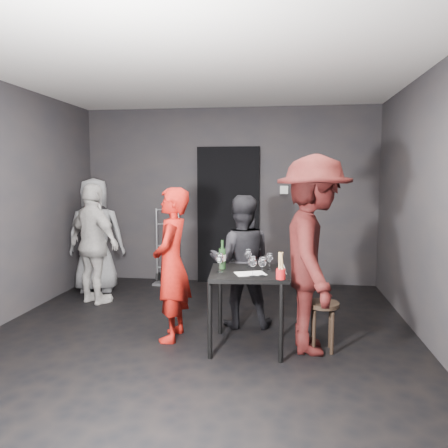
# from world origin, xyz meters

# --- Properties ---
(floor) EXTENTS (4.50, 5.00, 0.02)m
(floor) POSITION_xyz_m (0.00, 0.00, 0.00)
(floor) COLOR black
(floor) RESTS_ON ground
(ceiling) EXTENTS (4.50, 5.00, 0.02)m
(ceiling) POSITION_xyz_m (0.00, 0.00, 2.70)
(ceiling) COLOR silver
(ceiling) RESTS_ON ground
(wall_back) EXTENTS (4.50, 0.04, 2.70)m
(wall_back) POSITION_xyz_m (0.00, 2.50, 1.35)
(wall_back) COLOR black
(wall_back) RESTS_ON ground
(wall_front) EXTENTS (4.50, 0.04, 2.70)m
(wall_front) POSITION_xyz_m (0.00, -2.50, 1.35)
(wall_front) COLOR black
(wall_front) RESTS_ON ground
(wall_right) EXTENTS (0.04, 5.00, 2.70)m
(wall_right) POSITION_xyz_m (2.25, 0.00, 1.35)
(wall_right) COLOR black
(wall_right) RESTS_ON ground
(doorway) EXTENTS (0.95, 0.10, 2.10)m
(doorway) POSITION_xyz_m (0.00, 2.44, 1.05)
(doorway) COLOR black
(doorway) RESTS_ON ground
(wallbox_upper) EXTENTS (0.12, 0.06, 0.12)m
(wallbox_upper) POSITION_xyz_m (0.85, 2.45, 1.45)
(wallbox_upper) COLOR #B7B7B2
(wallbox_upper) RESTS_ON wall_back
(wallbox_lower) EXTENTS (0.10, 0.06, 0.14)m
(wallbox_lower) POSITION_xyz_m (1.05, 2.45, 1.40)
(wallbox_lower) COLOR #B7B7B2
(wallbox_lower) RESTS_ON wall_back
(hand_truck) EXTENTS (0.39, 0.33, 1.16)m
(hand_truck) POSITION_xyz_m (-0.92, 2.22, 0.21)
(hand_truck) COLOR #B2B2B7
(hand_truck) RESTS_ON floor
(tasting_table) EXTENTS (0.72, 0.72, 0.75)m
(tasting_table) POSITION_xyz_m (0.52, -0.13, 0.65)
(tasting_table) COLOR black
(tasting_table) RESTS_ON floor
(stool) EXTENTS (0.31, 0.31, 0.47)m
(stool) POSITION_xyz_m (1.23, -0.13, 0.36)
(stool) COLOR black
(stool) RESTS_ON floor
(server_red) EXTENTS (0.39, 0.58, 1.58)m
(server_red) POSITION_xyz_m (-0.26, -0.01, 0.79)
(server_red) COLOR #A4130C
(server_red) RESTS_ON floor
(woman_black) EXTENTS (0.71, 0.44, 1.40)m
(woman_black) POSITION_xyz_m (0.39, 0.49, 0.70)
(woman_black) COLOR black
(woman_black) RESTS_ON floor
(man_maroon) EXTENTS (0.76, 1.51, 2.28)m
(man_maroon) POSITION_xyz_m (1.13, -0.12, 1.14)
(man_maroon) COLOR #360E0D
(man_maroon) RESTS_ON floor
(bystander_cream) EXTENTS (1.06, 0.87, 1.63)m
(bystander_cream) POSITION_xyz_m (-1.58, 1.09, 0.82)
(bystander_cream) COLOR beige
(bystander_cream) RESTS_ON floor
(bystander_grey) EXTENTS (0.95, 0.65, 1.77)m
(bystander_grey) POSITION_xyz_m (-1.81, 1.65, 0.89)
(bystander_grey) COLOR gray
(bystander_grey) RESTS_ON floor
(tasting_mat) EXTENTS (0.32, 0.26, 0.00)m
(tasting_mat) POSITION_xyz_m (0.55, -0.25, 0.75)
(tasting_mat) COLOR white
(tasting_mat) RESTS_ON tasting_table
(wine_glass_a) EXTENTS (0.10, 0.10, 0.20)m
(wine_glass_a) POSITION_xyz_m (0.26, -0.23, 0.85)
(wine_glass_a) COLOR white
(wine_glass_a) RESTS_ON tasting_table
(wine_glass_b) EXTENTS (0.09, 0.09, 0.20)m
(wine_glass_b) POSITION_xyz_m (0.25, -0.03, 0.85)
(wine_glass_b) COLOR white
(wine_glass_b) RESTS_ON tasting_table
(wine_glass_c) EXTENTS (0.09, 0.09, 0.20)m
(wine_glass_c) POSITION_xyz_m (0.50, 0.06, 0.85)
(wine_glass_c) COLOR white
(wine_glass_c) RESTS_ON tasting_table
(wine_glass_d) EXTENTS (0.10, 0.10, 0.20)m
(wine_glass_d) POSITION_xyz_m (0.58, -0.35, 0.85)
(wine_glass_d) COLOR white
(wine_glass_d) RESTS_ON tasting_table
(wine_glass_e) EXTENTS (0.09, 0.09, 0.19)m
(wine_glass_e) POSITION_xyz_m (0.66, -0.33, 0.85)
(wine_glass_e) COLOR white
(wine_glass_e) RESTS_ON tasting_table
(wine_glass_f) EXTENTS (0.09, 0.09, 0.18)m
(wine_glass_f) POSITION_xyz_m (0.72, -0.05, 0.84)
(wine_glass_f) COLOR white
(wine_glass_f) RESTS_ON tasting_table
(wine_bottle) EXTENTS (0.07, 0.07, 0.28)m
(wine_bottle) POSITION_xyz_m (0.26, -0.06, 0.86)
(wine_bottle) COLOR black
(wine_bottle) RESTS_ON tasting_table
(breadstick_cup) EXTENTS (0.08, 0.08, 0.26)m
(breadstick_cup) POSITION_xyz_m (0.83, -0.43, 0.87)
(breadstick_cup) COLOR #A21214
(breadstick_cup) RESTS_ON tasting_table
(reserved_card) EXTENTS (0.09, 0.13, 0.09)m
(reserved_card) POSITION_xyz_m (0.83, -0.19, 0.80)
(reserved_card) COLOR white
(reserved_card) RESTS_ON tasting_table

